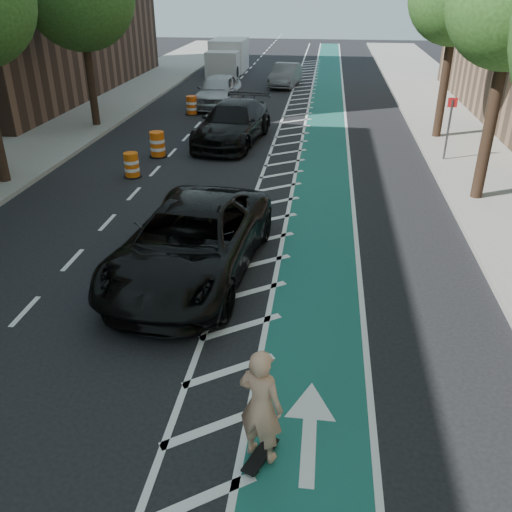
% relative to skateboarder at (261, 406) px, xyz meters
% --- Properties ---
extents(ground, '(120.00, 120.00, 0.00)m').
position_rel_skateboarder_xyz_m(ground, '(-2.30, 3.35, -1.04)').
color(ground, black).
rests_on(ground, ground).
extents(bike_lane, '(2.00, 90.00, 0.01)m').
position_rel_skateboarder_xyz_m(bike_lane, '(0.70, 13.35, -1.04)').
color(bike_lane, '#18564D').
rests_on(bike_lane, ground).
extents(buffer_strip, '(1.40, 90.00, 0.01)m').
position_rel_skateboarder_xyz_m(buffer_strip, '(-0.80, 13.35, -1.04)').
color(buffer_strip, silver).
rests_on(buffer_strip, ground).
extents(sidewalk_right, '(5.00, 90.00, 0.15)m').
position_rel_skateboarder_xyz_m(sidewalk_right, '(7.20, 13.35, -0.97)').
color(sidewalk_right, gray).
rests_on(sidewalk_right, ground).
extents(sidewalk_left, '(5.00, 90.00, 0.15)m').
position_rel_skateboarder_xyz_m(sidewalk_left, '(-11.80, 13.35, -0.97)').
color(sidewalk_left, gray).
rests_on(sidewalk_left, ground).
extents(curb_right, '(0.12, 90.00, 0.16)m').
position_rel_skateboarder_xyz_m(curb_right, '(4.75, 13.35, -0.96)').
color(curb_right, gray).
rests_on(curb_right, ground).
extents(curb_left, '(0.12, 90.00, 0.16)m').
position_rel_skateboarder_xyz_m(curb_left, '(-9.35, 13.35, -0.96)').
color(curb_left, gray).
rests_on(curb_left, ground).
extents(sign_post, '(0.35, 0.08, 2.47)m').
position_rel_skateboarder_xyz_m(sign_post, '(5.30, 15.35, 0.31)').
color(sign_post, '#4C4C4C').
rests_on(sign_post, ground).
extents(skateboard, '(0.51, 0.82, 0.11)m').
position_rel_skateboarder_xyz_m(skateboard, '(0.00, -0.00, -0.96)').
color(skateboard, black).
rests_on(skateboard, ground).
extents(skateboarder, '(0.80, 0.67, 1.87)m').
position_rel_skateboarder_xyz_m(skateboarder, '(0.00, 0.00, 0.00)').
color(skateboarder, tan).
rests_on(skateboarder, skateboard).
extents(suv_near, '(3.42, 6.44, 1.72)m').
position_rel_skateboarder_xyz_m(suv_near, '(-2.30, 5.43, -0.18)').
color(suv_near, black).
rests_on(suv_near, ground).
extents(suv_far, '(3.07, 6.07, 1.69)m').
position_rel_skateboarder_xyz_m(suv_far, '(-3.26, 17.23, -0.20)').
color(suv_far, black).
rests_on(suv_far, ground).
extents(car_silver, '(2.23, 5.07, 1.70)m').
position_rel_skateboarder_xyz_m(car_silver, '(-5.31, 24.57, -0.19)').
color(car_silver, '#A9AAAF').
rests_on(car_silver, ground).
extents(car_grey, '(2.01, 4.48, 1.43)m').
position_rel_skateboarder_xyz_m(car_grey, '(-2.10, 31.35, -0.33)').
color(car_grey, slate).
rests_on(car_grey, ground).
extents(box_truck, '(2.54, 5.53, 2.30)m').
position_rel_skateboarder_xyz_m(box_truck, '(-6.92, 36.86, 0.02)').
color(box_truck, silver).
rests_on(box_truck, ground).
extents(barrel_a, '(0.65, 0.65, 0.89)m').
position_rel_skateboarder_xyz_m(barrel_a, '(-6.10, 12.21, -0.62)').
color(barrel_a, '#E45F0C').
rests_on(barrel_a, ground).
extents(barrel_b, '(0.73, 0.73, 1.00)m').
position_rel_skateboarder_xyz_m(barrel_b, '(-5.90, 14.78, -0.57)').
color(barrel_b, '#EE5D0C').
rests_on(barrel_b, ground).
extents(barrel_c, '(0.69, 0.69, 0.95)m').
position_rel_skateboarder_xyz_m(barrel_c, '(-6.30, 22.35, -0.60)').
color(barrel_c, '#EF530C').
rests_on(barrel_c, ground).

